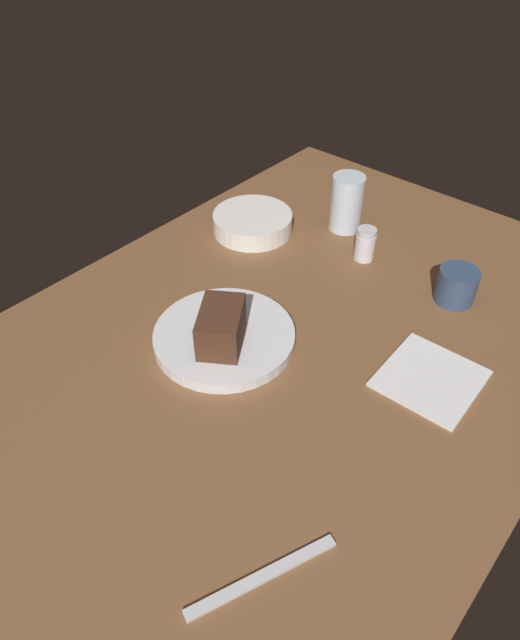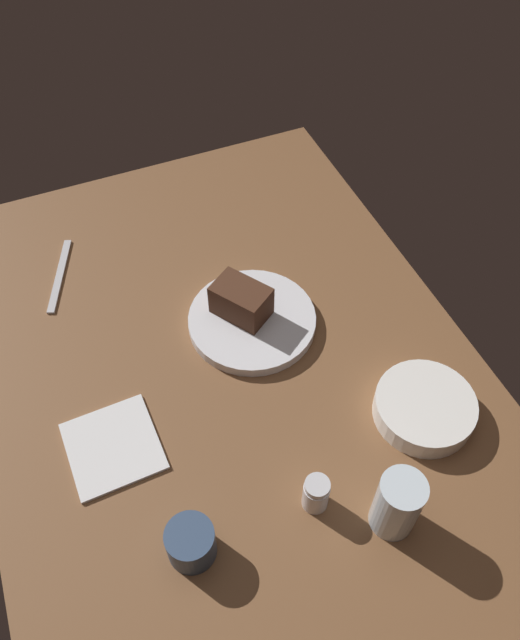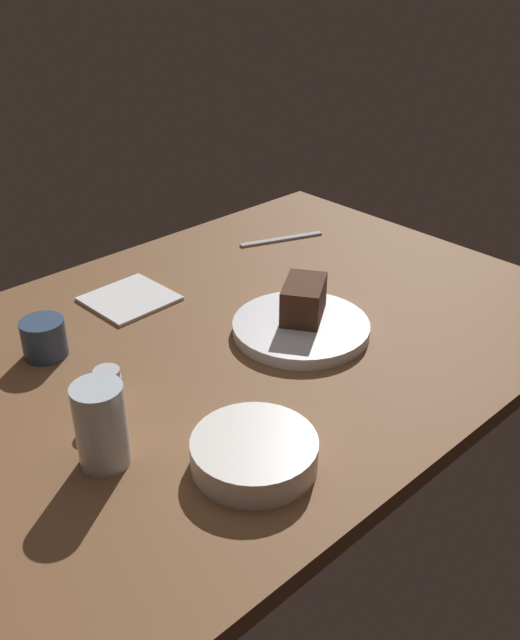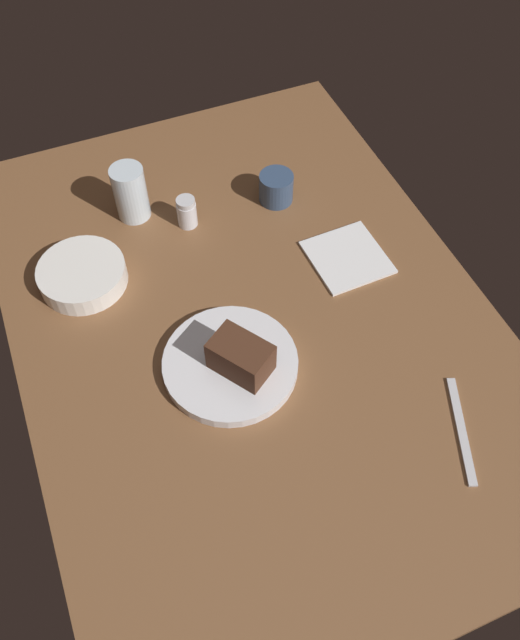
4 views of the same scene
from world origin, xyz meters
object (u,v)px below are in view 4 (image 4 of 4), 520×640
object	(u,v)px
coffee_cup	(276,188)
folded_napkin	(347,257)
dessert_plate	(230,364)
water_glass	(130,193)
salt_shaker	(187,212)
butter_knife	(461,430)
side_bowl	(82,275)
chocolate_cake_slice	(241,357)

from	to	relation	value
coffee_cup	folded_napkin	world-z (taller)	coffee_cup
dessert_plate	folded_napkin	size ratio (longest dim) A/B	1.60
water_glass	salt_shaker	bearing A→B (deg)	53.92
dessert_plate	butter_knife	world-z (taller)	dessert_plate
dessert_plate	coffee_cup	xyz separation A→B (cm)	(-34.80, 23.47, 2.11)
butter_knife	folded_napkin	world-z (taller)	folded_napkin
water_glass	coffee_cup	bearing A→B (deg)	76.13
dessert_plate	side_bowl	bearing A→B (deg)	-146.41
chocolate_cake_slice	salt_shaker	xyz separation A→B (cm)	(-36.97, 2.94, -2.00)
dessert_plate	butter_knife	distance (cm)	39.48
salt_shaker	butter_knife	size ratio (longest dim) A/B	0.35
side_bowl	chocolate_cake_slice	bearing A→B (deg)	33.66
chocolate_cake_slice	side_bowl	world-z (taller)	chocolate_cake_slice
dessert_plate	chocolate_cake_slice	distance (cm)	4.79
salt_shaker	water_glass	bearing A→B (deg)	-126.08
side_bowl	butter_knife	bearing A→B (deg)	42.34
chocolate_cake_slice	coffee_cup	bearing A→B (deg)	148.83
salt_shaker	folded_napkin	distance (cm)	33.03
water_glass	folded_napkin	world-z (taller)	water_glass
chocolate_cake_slice	butter_knife	size ratio (longest dim) A/B	0.52
salt_shaker	butter_knife	distance (cm)	65.94
water_glass	coffee_cup	size ratio (longest dim) A/B	1.67
dessert_plate	folded_napkin	world-z (taller)	dessert_plate
side_bowl	coffee_cup	size ratio (longest dim) A/B	2.34
water_glass	folded_napkin	xyz separation A→B (cm)	(27.37, 34.85, -5.56)
coffee_cup	water_glass	bearing A→B (deg)	-103.87
folded_napkin	chocolate_cake_slice	bearing A→B (deg)	-60.25
water_glass	side_bowl	xyz separation A→B (cm)	(13.56, -13.78, -3.89)
dessert_plate	water_glass	xyz separation A→B (cm)	(-41.83, -5.00, 4.84)
coffee_cup	folded_napkin	size ratio (longest dim) A/B	0.48
folded_napkin	water_glass	bearing A→B (deg)	-128.15
salt_shaker	coffee_cup	world-z (taller)	salt_shaker
water_glass	butter_knife	xyz separation A→B (cm)	(67.28, 35.17, -5.61)
coffee_cup	side_bowl	bearing A→B (deg)	-81.22
chocolate_cake_slice	salt_shaker	bearing A→B (deg)	175.46
dessert_plate	salt_shaker	world-z (taller)	salt_shaker
salt_shaker	folded_napkin	xyz separation A→B (cm)	(20.64, 25.62, -2.94)
dessert_plate	butter_knife	bearing A→B (deg)	49.85
chocolate_cake_slice	side_bowl	bearing A→B (deg)	-146.34
chocolate_cake_slice	side_bowl	distance (cm)	36.36
dessert_plate	side_bowl	world-z (taller)	side_bowl
chocolate_cake_slice	water_glass	xyz separation A→B (cm)	(-43.70, -6.29, 0.62)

